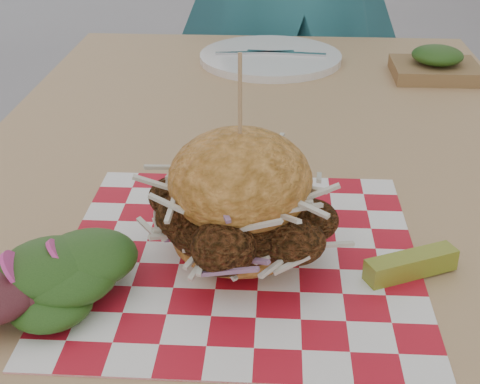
{
  "coord_description": "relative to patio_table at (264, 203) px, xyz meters",
  "views": [
    {
      "loc": [
        0.15,
        -0.68,
        1.13
      ],
      "look_at": [
        0.12,
        -0.11,
        0.82
      ],
      "focal_mm": 50.0,
      "sensor_mm": 36.0,
      "label": 1
    }
  ],
  "objects": [
    {
      "name": "pickle_spear",
      "position": [
        0.15,
        -0.28,
        0.09
      ],
      "size": [
        0.1,
        0.06,
        0.02
      ],
      "primitive_type": "cube",
      "rotation": [
        0.0,
        0.0,
        0.43
      ],
      "color": "olive",
      "rests_on": "paper_liner"
    },
    {
      "name": "kraft_tray",
      "position": [
        0.29,
        0.34,
        0.1
      ],
      "size": [
        0.15,
        0.12,
        0.06
      ],
      "color": "olive",
      "rests_on": "patio_table"
    },
    {
      "name": "patio_table",
      "position": [
        0.0,
        0.0,
        0.0
      ],
      "size": [
        0.8,
        1.2,
        0.75
      ],
      "color": "tan",
      "rests_on": "ground"
    },
    {
      "name": "side_salad",
      "position": [
        -0.19,
        -0.34,
        0.09
      ],
      "size": [
        0.14,
        0.13,
        0.05
      ],
      "color": "#3F1419",
      "rests_on": "patio_table"
    },
    {
      "name": "patio_chair",
      "position": [
        -0.03,
        0.99,
        -0.12
      ],
      "size": [
        0.53,
        0.54,
        0.95
      ],
      "rotation": [
        0.0,
        0.0,
        0.31
      ],
      "color": "tan",
      "rests_on": "ground"
    },
    {
      "name": "paper_liner",
      "position": [
        -0.02,
        -0.26,
        0.08
      ],
      "size": [
        0.36,
        0.36,
        0.0
      ],
      "primitive_type": "cube",
      "color": "red",
      "rests_on": "patio_table"
    },
    {
      "name": "place_setting",
      "position": [
        0.0,
        0.42,
        0.09
      ],
      "size": [
        0.27,
        0.27,
        0.02
      ],
      "color": "white",
      "rests_on": "patio_table"
    },
    {
      "name": "sandwich",
      "position": [
        -0.02,
        -0.26,
        0.14
      ],
      "size": [
        0.19,
        0.19,
        0.21
      ],
      "color": "gold",
      "rests_on": "paper_liner"
    }
  ]
}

